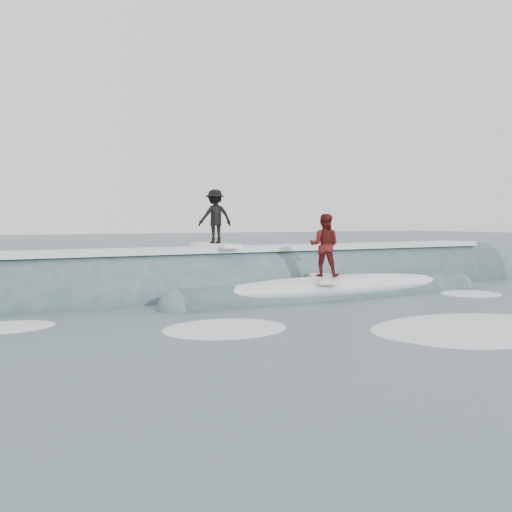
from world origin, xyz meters
TOP-DOWN VIEW (x-y plane):
  - ground at (0.00, 0.00)m, footprint 160.00×160.00m
  - breaking_wave at (0.19, 4.29)m, footprint 22.16×4.03m
  - surfer_black at (-0.75, 4.52)m, footprint 0.98×2.04m
  - surfer_red at (1.39, 2.32)m, footprint 1.36×2.04m
  - whitewater at (0.34, -1.57)m, footprint 14.03×8.19m
  - far_swells at (-3.13, 17.65)m, footprint 36.59×8.65m

SIDE VIEW (x-z plane):
  - ground at x=0.00m, z-range 0.00..0.00m
  - whitewater at x=0.34m, z-range -0.05..0.05m
  - far_swells at x=-3.13m, z-range -0.40..0.40m
  - breaking_wave at x=0.19m, z-range -1.21..1.29m
  - surfer_red at x=1.39m, z-range 0.43..2.18m
  - surfer_black at x=-0.75m, z-range 1.27..2.87m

